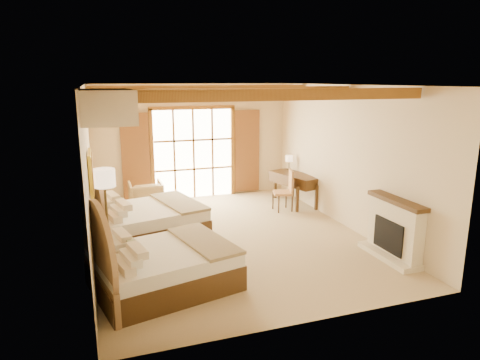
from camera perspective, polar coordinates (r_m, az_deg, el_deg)
name	(u,v)px	position (r m, az deg, el deg)	size (l,w,h in m)	color
floor	(230,237)	(9.27, -1.29, -7.65)	(7.00, 7.00, 0.00)	tan
wall_back	(193,142)	(12.17, -6.30, 5.10)	(5.50, 5.50, 0.00)	beige
wall_left	(89,173)	(8.44, -19.46, 0.83)	(7.00, 7.00, 0.00)	beige
wall_right	(346,157)	(9.98, 13.91, 3.02)	(7.00, 7.00, 0.00)	beige
ceiling	(230,85)	(8.66, -1.40, 12.55)	(7.00, 7.00, 0.00)	#BA8238
ceiling_beams	(230,91)	(8.66, -1.40, 11.75)	(5.39, 4.60, 0.18)	olive
french_doors	(194,154)	(12.16, -6.20, 3.43)	(3.95, 0.08, 2.60)	white
fireplace	(394,232)	(8.60, 19.82, -6.54)	(0.46, 1.40, 1.16)	beige
painting	(91,174)	(7.68, -19.22, 0.81)	(0.06, 0.95, 0.75)	gold
canopy_valance	(107,106)	(6.28, -17.27, 9.43)	(0.70, 1.40, 0.45)	beige
bed_near	(154,264)	(7.10, -11.36, -10.93)	(2.50, 2.07, 1.41)	#422917
bed_far	(138,219)	(9.26, -13.43, -5.10)	(2.63, 2.19, 1.48)	#422917
nightstand	(112,248)	(8.36, -16.68, -8.66)	(0.44, 0.44, 0.53)	#422917
floor_lamp	(105,184)	(7.83, -17.61, -0.53)	(0.38, 0.38, 1.79)	#392E17
armchair	(146,196)	(11.25, -12.43, -2.13)	(0.82, 0.84, 0.77)	tan
ottoman	(161,203)	(11.29, -10.45, -3.05)	(0.50, 0.50, 0.36)	#9D7053
desk	(295,188)	(11.70, 7.34, -1.04)	(1.05, 1.65, 0.82)	#422917
desk_chair	(284,198)	(11.09, 5.83, -2.39)	(0.59, 0.58, 1.07)	#B97B50
desk_lamp	(289,159)	(12.09, 6.57, 2.79)	(0.20, 0.20, 0.41)	#392E17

